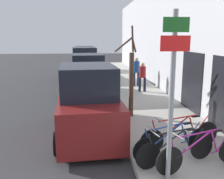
{
  "coord_description": "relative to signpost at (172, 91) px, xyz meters",
  "views": [
    {
      "loc": [
        -0.06,
        -0.99,
        3.14
      ],
      "look_at": [
        0.72,
        6.97,
        1.48
      ],
      "focal_mm": 40.0,
      "sensor_mm": 36.0,
      "label": 1
    }
  ],
  "objects": [
    {
      "name": "bicycle_0",
      "position": [
        0.9,
        0.36,
        -1.56
      ],
      "size": [
        2.32,
        0.71,
        0.93
      ],
      "rotation": [
        0.0,
        0.0,
        1.82
      ],
      "color": "black",
      "rests_on": "sidewalk_curb"
    },
    {
      "name": "ground_plane",
      "position": [
        -1.61,
        7.45,
        -2.1
      ],
      "size": [
        80.0,
        80.0,
        0.0
      ],
      "primitive_type": "plane",
      "color": "#333335"
    },
    {
      "name": "bicycle_1",
      "position": [
        0.4,
        0.64,
        -1.58
      ],
      "size": [
        2.08,
        0.63,
        0.88
      ],
      "rotation": [
        0.0,
        0.0,
        1.81
      ],
      "color": "black",
      "rests_on": "sidewalk_curb"
    },
    {
      "name": "sidewalk_curb",
      "position": [
        0.99,
        10.25,
        -2.03
      ],
      "size": [
        3.2,
        32.0,
        0.15
      ],
      "color": "#ADA89E",
      "rests_on": "ground"
    },
    {
      "name": "pedestrian_near",
      "position": [
        1.39,
        8.92,
        -1.0
      ],
      "size": [
        0.43,
        0.37,
        1.65
      ],
      "rotation": [
        0.0,
        0.0,
        2.95
      ],
      "color": "#1E2338",
      "rests_on": "sidewalk_curb"
    },
    {
      "name": "pedestrian_far",
      "position": [
        1.37,
        10.62,
        -0.92
      ],
      "size": [
        0.46,
        0.4,
        1.8
      ],
      "rotation": [
        0.0,
        0.0,
        3.44
      ],
      "color": "#1E2338",
      "rests_on": "sidewalk_curb"
    },
    {
      "name": "bicycle_2",
      "position": [
        0.45,
        1.03,
        -1.57
      ],
      "size": [
        2.21,
        0.78,
        0.88
      ],
      "rotation": [
        0.0,
        0.0,
        1.88
      ],
      "color": "black",
      "rests_on": "sidewalk_curb"
    },
    {
      "name": "street_tree",
      "position": [
        -0.03,
        4.58,
        -0.46
      ],
      "size": [
        0.84,
        1.09,
        3.44
      ],
      "color": "#4C3828",
      "rests_on": "sidewalk_curb"
    },
    {
      "name": "bicycle_3",
      "position": [
        0.79,
        1.39,
        -1.55
      ],
      "size": [
        2.38,
        0.7,
        0.95
      ],
      "rotation": [
        0.0,
        0.0,
        1.82
      ],
      "color": "black",
      "rests_on": "sidewalk_curb"
    },
    {
      "name": "building_facade",
      "position": [
        2.74,
        10.17,
        1.13
      ],
      "size": [
        0.23,
        32.0,
        6.5
      ],
      "color": "#BCBCC1",
      "rests_on": "ground"
    },
    {
      "name": "parked_car_2",
      "position": [
        -1.92,
        13.97,
        -0.99
      ],
      "size": [
        2.29,
        4.85,
        2.47
      ],
      "rotation": [
        0.0,
        0.0,
        0.06
      ],
      "color": "black",
      "rests_on": "ground"
    },
    {
      "name": "parked_car_3",
      "position": [
        -1.92,
        19.46,
        -1.03
      ],
      "size": [
        2.17,
        4.69,
        2.38
      ],
      "rotation": [
        0.0,
        0.0,
        0.03
      ],
      "color": "gray",
      "rests_on": "ground"
    },
    {
      "name": "signpost",
      "position": [
        0.0,
        0.0,
        0.0
      ],
      "size": [
        0.59,
        0.12,
        3.53
      ],
      "color": "gray",
      "rests_on": "sidewalk_curb"
    },
    {
      "name": "parked_car_1",
      "position": [
        -1.69,
        8.54,
        -1.05
      ],
      "size": [
        2.15,
        4.24,
        2.32
      ],
      "rotation": [
        0.0,
        0.0,
        0.06
      ],
      "color": "#144728",
      "rests_on": "ground"
    },
    {
      "name": "parked_car_0",
      "position": [
        -1.69,
        3.04,
        -1.06
      ],
      "size": [
        2.23,
        4.4,
        2.32
      ],
      "rotation": [
        0.0,
        0.0,
        0.06
      ],
      "color": "maroon",
      "rests_on": "ground"
    }
  ]
}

